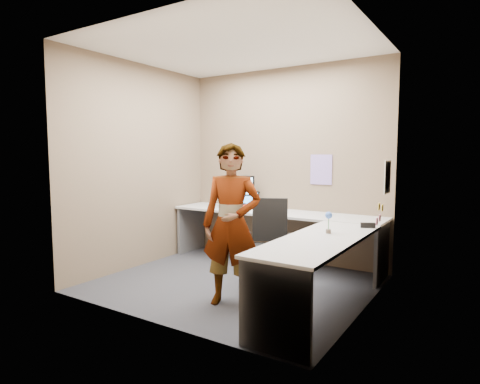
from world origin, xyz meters
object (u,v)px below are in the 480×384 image
Objects in this scene: desk at (283,232)px; person at (231,225)px; monitor at (239,187)px; office_chair at (269,251)px.

person reaches higher than desk.
person reaches higher than monitor.
desk is at bearing -56.74° from monitor.
person is at bearing -96.61° from desk.
office_chair is (0.96, -0.87, -0.63)m from monitor.
monitor is 1.82m from person.
person is (-0.05, -0.69, 0.41)m from office_chair.
office_chair is at bearing -66.96° from monitor.
person is (-0.11, -0.93, 0.22)m from desk.
monitor is at bearing 113.37° from office_chair.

